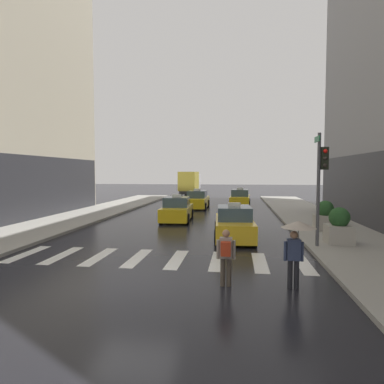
% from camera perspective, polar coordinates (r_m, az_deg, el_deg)
% --- Properties ---
extents(ground_plane, '(160.00, 160.00, 0.00)m').
position_cam_1_polar(ground_plane, '(10.27, -10.13, -15.38)').
color(ground_plane, black).
extents(crosswalk_markings, '(11.30, 2.80, 0.01)m').
position_cam_1_polar(crosswalk_markings, '(13.03, -6.00, -11.24)').
color(crosswalk_markings, silver).
rests_on(crosswalk_markings, ground).
extents(traffic_light_pole, '(0.44, 0.84, 4.80)m').
position_cam_1_polar(traffic_light_pole, '(15.11, 21.20, 3.03)').
color(traffic_light_pole, '#47474C').
rests_on(traffic_light_pole, curb_right).
extents(taxi_lead, '(2.12, 4.63, 1.80)m').
position_cam_1_polar(taxi_lead, '(16.69, 7.21, -5.48)').
color(taxi_lead, gold).
rests_on(taxi_lead, ground).
extents(taxi_second, '(2.07, 4.60, 1.80)m').
position_cam_1_polar(taxi_second, '(22.73, -2.57, -3.09)').
color(taxi_second, yellow).
rests_on(taxi_second, ground).
extents(taxi_third, '(1.98, 4.56, 1.80)m').
position_cam_1_polar(taxi_third, '(30.49, 0.91, -1.43)').
color(taxi_third, yellow).
rests_on(taxi_third, ground).
extents(taxi_fourth, '(2.09, 4.61, 1.80)m').
position_cam_1_polar(taxi_fourth, '(32.80, 8.21, -1.12)').
color(taxi_fourth, yellow).
rests_on(taxi_fourth, ground).
extents(box_truck, '(2.30, 7.55, 3.35)m').
position_cam_1_polar(box_truck, '(45.98, -0.38, 1.61)').
color(box_truck, '#2D2D2D').
rests_on(box_truck, ground).
extents(pedestrian_with_umbrella, '(0.96, 0.96, 1.94)m').
position_cam_1_polar(pedestrian_with_umbrella, '(9.87, 17.47, -7.14)').
color(pedestrian_with_umbrella, black).
rests_on(pedestrian_with_umbrella, ground).
extents(pedestrian_with_backpack, '(0.55, 0.43, 1.65)m').
position_cam_1_polar(pedestrian_with_backpack, '(9.77, 5.81, -10.37)').
color(pedestrian_with_backpack, '#473D33').
rests_on(pedestrian_with_backpack, ground).
extents(planter_near_corner, '(1.10, 1.10, 1.60)m').
position_cam_1_polar(planter_near_corner, '(16.19, 23.84, -5.49)').
color(planter_near_corner, '#A8A399').
rests_on(planter_near_corner, curb_right).
extents(planter_mid_block, '(1.10, 1.10, 1.60)m').
position_cam_1_polar(planter_mid_block, '(19.66, 21.79, -3.91)').
color(planter_mid_block, '#A8A399').
rests_on(planter_mid_block, curb_right).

